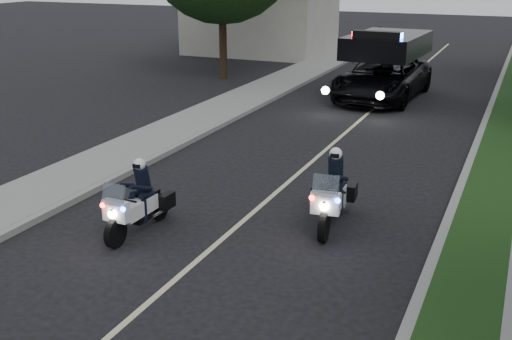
{
  "coord_description": "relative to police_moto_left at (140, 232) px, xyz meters",
  "views": [
    {
      "loc": [
        5.3,
        -9.58,
        5.39
      ],
      "look_at": [
        0.05,
        2.38,
        1.0
      ],
      "focal_mm": 43.95,
      "sensor_mm": 36.0,
      "label": 1
    }
  ],
  "objects": [
    {
      "name": "cyclist",
      "position": [
        -0.72,
        24.29,
        0.0
      ],
      "size": [
        0.67,
        0.46,
        1.81
      ],
      "primitive_type": "imported",
      "rotation": [
        0.0,
        0.0,
        3.1
      ],
      "color": "black",
      "rests_on": "ground"
    },
    {
      "name": "lane_marking",
      "position": [
        1.73,
        9.6,
        0.0
      ],
      "size": [
        0.12,
        50.0,
        0.01
      ],
      "primitive_type": "cube",
      "color": "#BFB78C",
      "rests_on": "ground"
    },
    {
      "name": "police_moto_left",
      "position": [
        0.0,
        0.0,
        0.0
      ],
      "size": [
        0.7,
        1.88,
        1.58
      ],
      "primitive_type": null,
      "rotation": [
        0.0,
        0.0,
        -0.02
      ],
      "color": "silver",
      "rests_on": "ground"
    },
    {
      "name": "curb_right",
      "position": [
        5.83,
        9.6,
        0.07
      ],
      "size": [
        0.2,
        60.0,
        0.15
      ],
      "primitive_type": "cube",
      "color": "gray",
      "rests_on": "ground"
    },
    {
      "name": "sidewalk_left",
      "position": [
        -3.47,
        9.6,
        0.08
      ],
      "size": [
        2.0,
        60.0,
        0.16
      ],
      "primitive_type": "cube",
      "color": "gray",
      "rests_on": "ground"
    },
    {
      "name": "ground",
      "position": [
        1.73,
        -0.4,
        0.0
      ],
      "size": [
        120.0,
        120.0,
        0.0
      ],
      "primitive_type": "plane",
      "color": "black",
      "rests_on": "ground"
    },
    {
      "name": "grass_verge",
      "position": [
        6.53,
        9.6,
        0.08
      ],
      "size": [
        1.2,
        60.0,
        0.16
      ],
      "primitive_type": "cube",
      "color": "#193814",
      "rests_on": "ground"
    },
    {
      "name": "curb_left",
      "position": [
        -2.37,
        9.6,
        0.07
      ],
      "size": [
        0.2,
        60.0,
        0.15
      ],
      "primitive_type": "cube",
      "color": "gray",
      "rests_on": "ground"
    },
    {
      "name": "police_suv",
      "position": [
        1.58,
        15.24,
        0.0
      ],
      "size": [
        3.2,
        6.37,
        3.03
      ],
      "primitive_type": "imported",
      "rotation": [
        0.0,
        0.0,
        -0.05
      ],
      "color": "black",
      "rests_on": "ground"
    },
    {
      "name": "bicycle",
      "position": [
        -0.72,
        24.29,
        0.0
      ],
      "size": [
        0.71,
        1.62,
        0.82
      ],
      "primitive_type": "imported",
      "rotation": [
        0.0,
        0.0,
        0.1
      ],
      "color": "black",
      "rests_on": "ground"
    },
    {
      "name": "tree_left_near",
      "position": [
        -6.42,
        16.77,
        0.0
      ],
      "size": [
        9.22,
        9.22,
        11.76
      ],
      "primitive_type": null,
      "rotation": [
        0.0,
        0.0,
        0.39
      ],
      "color": "#183C14",
      "rests_on": "ground"
    },
    {
      "name": "police_moto_right",
      "position": [
        3.56,
        1.96,
        0.0
      ],
      "size": [
        0.91,
        2.06,
        1.7
      ],
      "primitive_type": null,
      "rotation": [
        0.0,
        0.0,
        0.1
      ],
      "color": "silver",
      "rests_on": "ground"
    }
  ]
}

